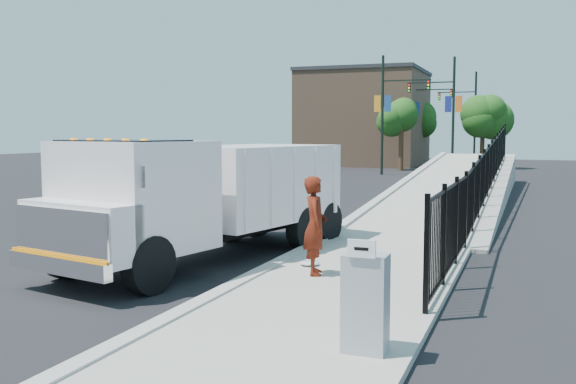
% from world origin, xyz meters
% --- Properties ---
extents(ground, '(120.00, 120.00, 0.00)m').
position_xyz_m(ground, '(0.00, 0.00, 0.00)').
color(ground, black).
rests_on(ground, ground).
extents(sidewalk, '(3.55, 12.00, 0.12)m').
position_xyz_m(sidewalk, '(1.93, -2.00, 0.06)').
color(sidewalk, '#9E998E').
rests_on(sidewalk, ground).
extents(curb, '(0.30, 12.00, 0.16)m').
position_xyz_m(curb, '(0.00, -2.00, 0.08)').
color(curb, '#ADAAA3').
rests_on(curb, ground).
extents(ramp, '(3.95, 24.06, 3.19)m').
position_xyz_m(ramp, '(2.12, 16.00, 0.00)').
color(ramp, '#9E998E').
rests_on(ramp, ground).
extents(iron_fence, '(0.10, 28.00, 1.80)m').
position_xyz_m(iron_fence, '(3.55, 12.00, 0.90)').
color(iron_fence, black).
rests_on(iron_fence, ground).
extents(truck, '(4.23, 8.46, 2.77)m').
position_xyz_m(truck, '(-1.83, 0.87, 1.56)').
color(truck, black).
rests_on(truck, ground).
extents(worker, '(0.69, 0.82, 1.92)m').
position_xyz_m(worker, '(1.10, -0.01, 1.08)').
color(worker, '#56180B').
rests_on(worker, sidewalk).
extents(utility_cabinet, '(0.55, 0.40, 1.25)m').
position_xyz_m(utility_cabinet, '(3.10, -4.00, 0.75)').
color(utility_cabinet, gray).
rests_on(utility_cabinet, sidewalk).
extents(arrow_sign, '(0.35, 0.04, 0.22)m').
position_xyz_m(arrow_sign, '(3.10, -4.22, 1.48)').
color(arrow_sign, white).
rests_on(arrow_sign, utility_cabinet).
extents(debris, '(0.42, 0.42, 0.11)m').
position_xyz_m(debris, '(0.73, 0.73, 0.17)').
color(debris, silver).
rests_on(debris, sidewalk).
extents(light_pole_0, '(3.77, 0.22, 8.00)m').
position_xyz_m(light_pole_0, '(-4.23, 31.17, 4.36)').
color(light_pole_0, black).
rests_on(light_pole_0, ground).
extents(light_pole_1, '(3.78, 0.22, 8.00)m').
position_xyz_m(light_pole_1, '(-0.45, 33.58, 4.36)').
color(light_pole_1, black).
rests_on(light_pole_1, ground).
extents(light_pole_2, '(3.77, 0.22, 8.00)m').
position_xyz_m(light_pole_2, '(-3.94, 41.20, 4.36)').
color(light_pole_2, black).
rests_on(light_pole_2, ground).
extents(light_pole_3, '(3.78, 0.22, 8.00)m').
position_xyz_m(light_pole_3, '(0.03, 45.37, 4.36)').
color(light_pole_3, black).
rests_on(light_pole_3, ground).
extents(tree_0, '(2.54, 2.54, 5.27)m').
position_xyz_m(tree_0, '(-4.21, 36.24, 3.94)').
color(tree_0, '#382314').
rests_on(tree_0, ground).
extents(tree_1, '(2.85, 2.85, 5.42)m').
position_xyz_m(tree_1, '(1.29, 41.00, 3.96)').
color(tree_1, '#382314').
rests_on(tree_1, ground).
extents(tree_2, '(3.03, 3.03, 5.52)m').
position_xyz_m(tree_2, '(-4.58, 46.47, 3.96)').
color(tree_2, '#382314').
rests_on(tree_2, ground).
extents(building, '(10.00, 10.00, 8.00)m').
position_xyz_m(building, '(-9.00, 44.00, 4.00)').
color(building, '#8C664C').
rests_on(building, ground).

